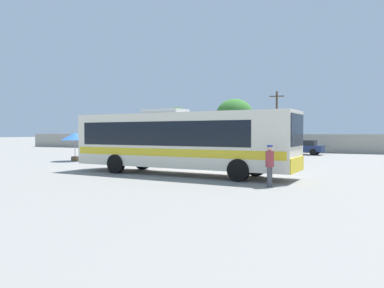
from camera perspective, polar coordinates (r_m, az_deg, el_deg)
name	(u,v)px	position (r m, az deg, el deg)	size (l,w,h in m)	color
ground_plane	(256,161)	(29.25, 9.79, -2.64)	(300.00, 300.00, 0.00)	gray
perimeter_wall	(291,143)	(43.81, 14.93, 0.13)	(80.00, 0.30, 2.06)	#9E998C
coach_bus_cream_yellow	(178,139)	(19.77, -2.17, 0.70)	(12.44, 3.37, 3.49)	silver
attendant_by_bus_door	(270,163)	(15.54, 11.86, -2.89)	(0.41, 0.41, 1.72)	#4C4C51
vendor_umbrella_secondary_blue	(75,137)	(30.50, -17.55, 1.05)	(2.12, 2.12, 2.23)	gray
parked_car_leftmost_black	(191,145)	(42.82, -0.20, -0.19)	(4.58, 2.19, 1.45)	black
parked_car_second_black	(236,146)	(40.54, 6.73, -0.33)	(4.68, 2.18, 1.42)	black
parked_car_third_dark_blue	(302,147)	(39.29, 16.62, -0.43)	(4.32, 2.27, 1.47)	navy
utility_pole_near	(277,120)	(47.46, 12.88, 3.68)	(1.79, 0.48, 7.36)	#4C3823
roadside_tree_left	(177,120)	(53.47, -2.32, 3.75)	(4.16, 4.16, 5.87)	brown
roadside_tree_midleft	(234,114)	(48.00, 6.54, 4.54)	(4.67, 4.67, 6.56)	brown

